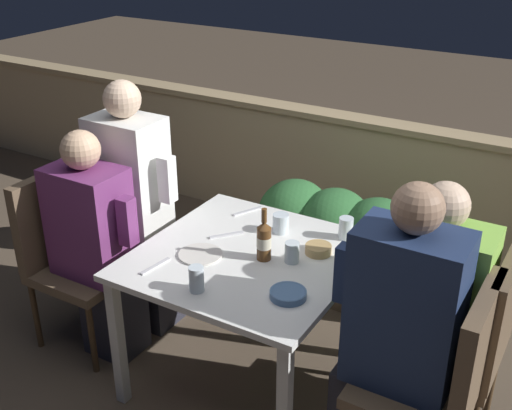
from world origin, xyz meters
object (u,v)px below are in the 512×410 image
object	(u,v)px
chair_left_far	(110,223)
chair_right_near	(444,373)
person_green_blouse	(423,311)
person_purple_stripe	(97,245)
chair_right_far	(471,336)
chair_left_near	(68,246)
person_white_polo	(136,207)
person_navy_jumper	(395,334)
beer_bottle	(264,240)
potted_plant	(135,193)

from	to	relation	value
chair_left_far	chair_right_near	xyz separation A→B (m)	(1.95, -0.30, 0.00)
person_green_blouse	person_purple_stripe	bearing A→B (deg)	-169.48
chair_right_near	chair_right_far	xyz separation A→B (m)	(0.03, 0.29, 0.00)
chair_left_near	chair_right_near	xyz separation A→B (m)	(1.95, 0.00, 0.00)
chair_right_far	person_green_blouse	size ratio (longest dim) A/B	0.78
person_white_polo	chair_right_far	world-z (taller)	person_white_polo
chair_left_near	chair_left_far	size ratio (longest dim) A/B	1.00
chair_left_near	person_navy_jumper	xyz separation A→B (m)	(1.75, 0.00, 0.10)
person_navy_jumper	person_green_blouse	xyz separation A→B (m)	(0.03, 0.29, -0.05)
chair_right_near	person_navy_jumper	world-z (taller)	person_navy_jumper
person_purple_stripe	person_navy_jumper	distance (m)	1.54
chair_left_near	person_green_blouse	distance (m)	1.80
person_white_polo	beer_bottle	size ratio (longest dim) A/B	5.49
chair_left_far	chair_right_far	bearing A→B (deg)	-0.34
potted_plant	person_white_polo	bearing A→B (deg)	-47.96
person_purple_stripe	person_white_polo	world-z (taller)	person_white_polo
chair_right_far	potted_plant	world-z (taller)	chair_right_far
chair_right_far	person_green_blouse	world-z (taller)	person_green_blouse
person_green_blouse	chair_left_far	bearing A→B (deg)	179.62
person_purple_stripe	chair_left_far	distance (m)	0.37
person_white_polo	beer_bottle	world-z (taller)	person_white_polo
chair_right_near	beer_bottle	distance (m)	0.93
person_purple_stripe	person_navy_jumper	size ratio (longest dim) A/B	0.93
person_navy_jumper	person_purple_stripe	bearing A→B (deg)	-179.82
chair_right_far	person_purple_stripe	bearing A→B (deg)	-170.71
chair_left_near	person_white_polo	distance (m)	0.40
person_white_polo	potted_plant	distance (m)	0.79
person_purple_stripe	chair_right_far	size ratio (longest dim) A/B	1.30
person_navy_jumper	beer_bottle	bearing A→B (deg)	167.12
person_green_blouse	beer_bottle	distance (m)	0.74
chair_right_near	person_green_blouse	size ratio (longest dim) A/B	0.78
beer_bottle	person_white_polo	bearing A→B (deg)	170.53
chair_left_far	person_green_blouse	world-z (taller)	person_green_blouse
chair_right_far	person_white_polo	bearing A→B (deg)	179.62
person_purple_stripe	potted_plant	size ratio (longest dim) A/B	1.66
person_purple_stripe	chair_right_far	bearing A→B (deg)	9.29
person_white_polo	chair_right_far	distance (m)	1.78
person_navy_jumper	beer_bottle	size ratio (longest dim) A/B	5.17
chair_right_far	beer_bottle	xyz separation A→B (m)	(-0.91, -0.13, 0.26)
beer_bottle	potted_plant	bearing A→B (deg)	152.89
person_white_polo	beer_bottle	xyz separation A→B (m)	(0.86, -0.14, 0.11)
chair_left_near	person_navy_jumper	world-z (taller)	person_navy_jumper
person_navy_jumper	chair_right_near	bearing A→B (deg)	-0.00
chair_left_far	person_white_polo	distance (m)	0.25
person_white_polo	person_navy_jumper	world-z (taller)	person_white_polo
person_purple_stripe	chair_left_far	bearing A→B (deg)	123.49
person_navy_jumper	potted_plant	xyz separation A→B (m)	(-2.03, 0.85, -0.21)
person_purple_stripe	person_green_blouse	distance (m)	1.59
person_purple_stripe	potted_plant	bearing A→B (deg)	120.01
chair_left_near	person_green_blouse	world-z (taller)	person_green_blouse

